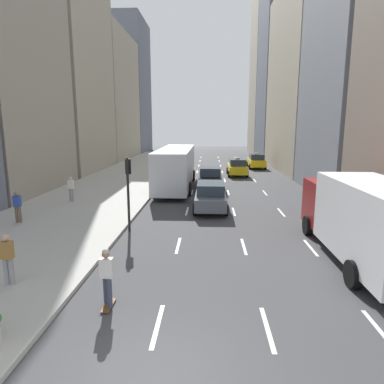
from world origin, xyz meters
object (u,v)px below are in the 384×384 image
pedestrian_mid_block (17,205)px  pedestrian_far_walking (71,188)px  box_truck (364,218)px  sedan_silver_behind (210,178)px  sedan_black_near (210,196)px  taxi_lead (256,161)px  taxi_second (237,167)px  pedestrian_near_curb (7,257)px  skateboarder (107,275)px  traffic_light_pole (128,182)px  city_bus (176,166)px

pedestrian_mid_block → pedestrian_far_walking: bearing=81.7°
box_truck → pedestrian_mid_block: 15.99m
sedan_silver_behind → pedestrian_far_walking: size_ratio=2.78×
sedan_silver_behind → box_truck: (5.60, -14.94, 0.79)m
pedestrian_mid_block → sedan_black_near: bearing=21.5°
taxi_lead → sedan_silver_behind: (-5.60, -14.08, 0.04)m
taxi_lead → taxi_second: same height
sedan_black_near → pedestrian_near_curb: bearing=-120.6°
skateboarder → sedan_silver_behind: bearing=81.1°
pedestrian_mid_block → pedestrian_far_walking: same height
taxi_second → skateboarder: (-5.73, -26.36, 0.08)m
taxi_second → pedestrian_far_walking: (-11.92, -13.54, 0.19)m
pedestrian_far_walking → traffic_light_pole: size_ratio=0.46×
skateboarder → pedestrian_far_walking: bearing=115.8°
skateboarder → pedestrian_near_curb: size_ratio=1.06×
sedan_black_near → traffic_light_pole: traffic_light_pole is taller
taxi_second → sedan_black_near: (-2.80, -14.72, -0.01)m
city_bus → taxi_second: bearing=52.6°
taxi_lead → pedestrian_far_walking: taxi_lead is taller
traffic_light_pole → city_bus: bearing=84.5°
box_truck → traffic_light_pole: (-9.55, 3.43, 0.70)m
pedestrian_mid_block → pedestrian_far_walking: 5.12m
pedestrian_far_walking → pedestrian_near_curb: bearing=-76.8°
pedestrian_near_curb → pedestrian_far_walking: same height
sedan_black_near → box_truck: size_ratio=0.57×
taxi_lead → traffic_light_pole: 27.35m
pedestrian_near_curb → pedestrian_far_walking: bearing=103.2°
taxi_lead → pedestrian_mid_block: size_ratio=2.67×
sedan_black_near → skateboarder: (-2.93, -11.64, 0.10)m
sedan_black_near → skateboarder: 12.01m
taxi_lead → traffic_light_pole: traffic_light_pole is taller
taxi_second → skateboarder: bearing=-102.3°
city_bus → pedestrian_near_curb: size_ratio=7.04×
city_bus → traffic_light_pole: (-1.14, -11.88, 0.62)m
taxi_second → box_truck: bearing=-83.0°
sedan_black_near → city_bus: bearing=110.9°
taxi_lead → sedan_black_near: 21.81m
traffic_light_pole → sedan_black_near: bearing=48.7°
pedestrian_near_curb → traffic_light_pole: (2.37, 6.20, 1.34)m
box_truck → traffic_light_pole: traffic_light_pole is taller
box_truck → sedan_black_near: bearing=125.2°
sedan_black_near → box_truck: (5.60, -7.93, 0.84)m
pedestrian_near_curb → pedestrian_far_walking: (-2.80, 11.88, 0.00)m
taxi_lead → sedan_black_near: bearing=-104.9°
sedan_silver_behind → sedan_black_near: bearing=-90.0°
sedan_black_near → sedan_silver_behind: bearing=90.0°
city_bus → box_truck: 17.47m
sedan_black_near → skateboarder: size_ratio=2.76×
pedestrian_mid_block → taxi_second: bearing=55.8°
taxi_lead → sedan_silver_behind: taxi_lead is taller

